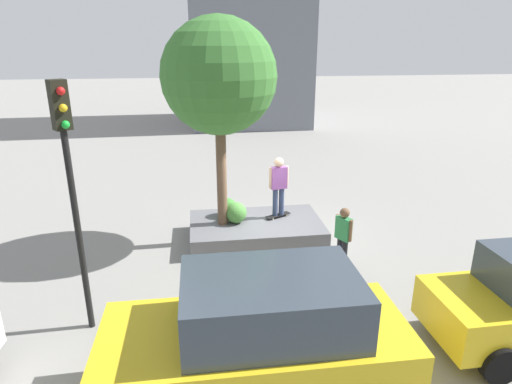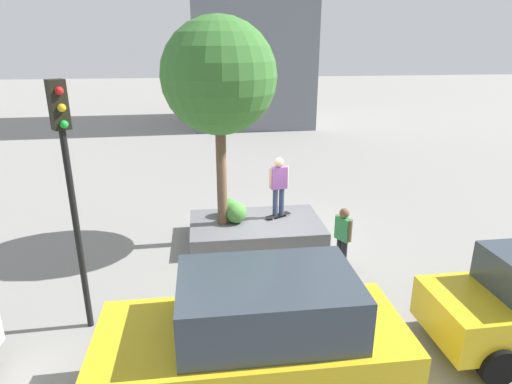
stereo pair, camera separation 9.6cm
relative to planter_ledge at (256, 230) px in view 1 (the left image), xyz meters
name	(u,v)px [view 1 (the left image)]	position (x,y,z in m)	size (l,w,h in m)	color
ground_plane	(269,240)	(-0.38, 0.10, -0.28)	(120.00, 120.00, 0.00)	gray
planter_ledge	(256,230)	(0.00, 0.00, 0.00)	(3.78, 2.31, 0.56)	slate
plaza_tree	(219,77)	(0.96, 0.02, 4.33)	(2.99, 2.99, 5.57)	brown
boxwood_shrub	(236,213)	(0.57, 0.00, 0.58)	(0.60, 0.60, 0.60)	#4C8C3D
hedge_clump	(227,207)	(0.79, -0.53, 0.56)	(0.56, 0.56, 0.56)	#3D7A33
skateboard	(278,215)	(-0.69, -0.23, 0.34)	(0.81, 0.55, 0.07)	black
skateboarder	(279,183)	(-0.69, -0.23, 1.36)	(0.58, 0.28, 1.74)	navy
sedan_parked	(260,340)	(0.78, 5.91, 0.84)	(4.76, 2.25, 2.21)	gold
traffic_light_corner	(69,170)	(3.88, 3.60, 3.03)	(0.37, 0.37, 4.88)	black
passerby_with_bag	(343,233)	(-1.95, 1.89, 0.64)	(0.36, 0.49, 1.60)	black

